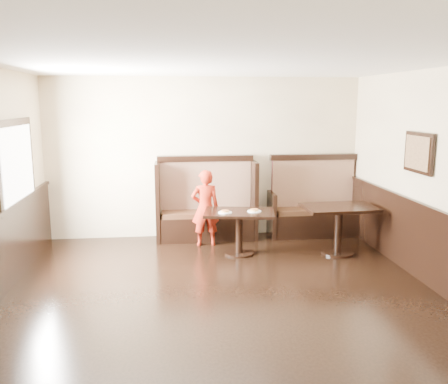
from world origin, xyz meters
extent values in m
plane|color=black|center=(0.00, 0.00, 0.00)|extent=(7.00, 7.00, 0.00)
plane|color=beige|center=(0.00, 3.50, 1.40)|extent=(5.50, 0.00, 5.50)
plane|color=white|center=(0.00, 0.00, 2.80)|extent=(7.00, 7.00, 0.00)
cube|color=black|center=(-2.71, 1.90, 1.55)|extent=(0.05, 1.50, 1.20)
cube|color=white|center=(-2.69, 1.90, 1.55)|extent=(0.01, 1.30, 1.00)
cube|color=black|center=(2.71, 1.20, 1.70)|extent=(0.04, 0.70, 0.55)
cube|color=olive|center=(2.69, 1.20, 1.70)|extent=(0.01, 0.60, 0.45)
cube|color=black|center=(0.00, 3.22, 0.21)|extent=(1.60, 0.50, 0.42)
cube|color=#3A2112|center=(0.00, 3.22, 0.46)|extent=(1.54, 0.46, 0.09)
cube|color=#470E1A|center=(0.00, 3.43, 0.90)|extent=(1.60, 0.12, 0.92)
cube|color=black|center=(0.00, 3.43, 1.40)|extent=(1.68, 0.16, 0.10)
cube|color=black|center=(-0.84, 3.32, 0.68)|extent=(0.07, 0.72, 1.36)
cube|color=black|center=(0.84, 3.32, 0.68)|extent=(0.07, 0.72, 1.36)
cube|color=black|center=(1.95, 3.22, 0.21)|extent=(1.50, 0.50, 0.42)
cube|color=#3A2112|center=(1.95, 3.22, 0.46)|extent=(1.44, 0.46, 0.09)
cube|color=#470E1A|center=(1.95, 3.43, 0.90)|extent=(1.50, 0.12, 0.92)
cube|color=black|center=(1.95, 3.43, 1.40)|extent=(1.58, 0.16, 0.10)
cube|color=black|center=(1.16, 3.32, 0.40)|extent=(0.07, 0.72, 0.80)
cube|color=black|center=(2.74, 3.32, 0.40)|extent=(0.07, 0.72, 0.80)
cube|color=black|center=(0.44, 2.33, 0.67)|extent=(1.18, 0.85, 0.05)
cylinder|color=black|center=(0.44, 2.33, 0.32)|extent=(0.11, 0.11, 0.63)
cylinder|color=black|center=(0.44, 2.33, 0.01)|extent=(0.47, 0.47, 0.03)
cube|color=black|center=(2.00, 2.17, 0.74)|extent=(1.13, 0.76, 0.05)
cylinder|color=black|center=(2.00, 2.17, 0.36)|extent=(0.12, 0.12, 0.70)
cylinder|color=black|center=(2.00, 2.17, 0.02)|extent=(0.52, 0.52, 0.03)
imported|color=#A42211|center=(-0.05, 2.86, 0.64)|extent=(0.48, 0.33, 1.28)
cylinder|color=white|center=(0.21, 2.26, 0.70)|extent=(0.21, 0.21, 0.01)
cylinder|color=tan|center=(0.21, 2.26, 0.71)|extent=(0.13, 0.13, 0.02)
cylinder|color=#EABA54|center=(0.21, 2.26, 0.73)|extent=(0.11, 0.11, 0.01)
cylinder|color=white|center=(0.67, 2.29, 0.70)|extent=(0.22, 0.22, 0.01)
cylinder|color=tan|center=(0.67, 2.29, 0.71)|extent=(0.13, 0.13, 0.02)
cylinder|color=#EABA54|center=(0.67, 2.29, 0.73)|extent=(0.12, 0.12, 0.01)
camera|label=1|loc=(-0.63, -4.80, 2.38)|focal=38.00mm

